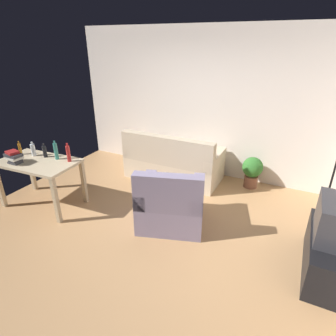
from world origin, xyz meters
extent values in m
cube|color=tan|center=(0.00, 0.00, -0.01)|extent=(5.20, 4.40, 0.02)
cube|color=silver|center=(0.00, 2.20, 1.35)|extent=(5.20, 0.10, 2.70)
cube|color=beige|center=(-0.34, 1.65, 0.20)|extent=(1.76, 0.84, 0.40)
cube|color=#C0AD91|center=(-0.34, 1.31, 0.66)|extent=(1.76, 0.16, 0.52)
cube|color=#C8B597|center=(0.46, 1.65, 0.51)|extent=(0.16, 0.84, 0.22)
cube|color=#C8B597|center=(-1.14, 1.65, 0.51)|extent=(0.16, 0.84, 0.22)
cube|color=black|center=(2.25, 0.19, 0.24)|extent=(0.44, 1.10, 0.48)
cylinder|color=black|center=(2.25, 1.42, 0.01)|extent=(0.26, 0.26, 0.03)
cylinder|color=black|center=(2.25, 1.42, 0.87)|extent=(0.03, 0.03, 1.68)
cube|color=#C6B28E|center=(-1.79, -0.17, 0.74)|extent=(1.24, 0.78, 0.04)
cube|color=tan|center=(-2.32, -0.52, 0.36)|extent=(0.06, 0.06, 0.72)
cube|color=tan|center=(-1.21, -0.44, 0.36)|extent=(0.06, 0.06, 0.72)
cube|color=tan|center=(-2.37, 0.10, 0.36)|extent=(0.06, 0.06, 0.72)
cube|color=tan|center=(-1.25, 0.17, 0.36)|extent=(0.06, 0.06, 0.72)
cylinder|color=brown|center=(1.08, 1.90, 0.11)|extent=(0.24, 0.24, 0.22)
sphere|color=#2D6B28|center=(1.08, 1.90, 0.39)|extent=(0.36, 0.36, 0.36)
cube|color=gray|center=(0.26, 0.30, 0.20)|extent=(1.11, 1.07, 0.40)
cube|color=slate|center=(0.36, -0.03, 0.66)|extent=(0.91, 0.43, 0.52)
cube|color=gray|center=(0.61, 0.41, 0.51)|extent=(0.41, 0.85, 0.22)
cube|color=gray|center=(-0.10, 0.19, 0.51)|extent=(0.41, 0.85, 0.22)
cylinder|color=#9E6019|center=(-2.25, -0.09, 0.85)|extent=(0.04, 0.04, 0.18)
cylinder|color=#9E6019|center=(-2.25, -0.09, 0.96)|extent=(0.02, 0.02, 0.04)
cylinder|color=silver|center=(-2.01, -0.04, 0.85)|extent=(0.07, 0.07, 0.19)
cylinder|color=silver|center=(-2.01, -0.04, 0.97)|extent=(0.03, 0.03, 0.04)
cylinder|color=black|center=(-1.80, 0.00, 0.85)|extent=(0.06, 0.06, 0.19)
cylinder|color=black|center=(-1.80, 0.00, 0.97)|extent=(0.03, 0.03, 0.04)
cylinder|color=teal|center=(-1.57, 0.02, 0.89)|extent=(0.06, 0.06, 0.26)
cylinder|color=teal|center=(-1.57, 0.02, 1.04)|extent=(0.03, 0.03, 0.04)
cylinder|color=#AD2323|center=(-1.34, 0.04, 0.88)|extent=(0.06, 0.06, 0.25)
cylinder|color=#AD2323|center=(-1.34, 0.04, 1.03)|extent=(0.03, 0.03, 0.04)
cube|color=#333338|center=(-2.01, -0.37, 0.77)|extent=(0.19, 0.14, 0.03)
cube|color=#333338|center=(-2.01, -0.37, 0.81)|extent=(0.20, 0.15, 0.04)
cube|color=beige|center=(-2.01, -0.37, 0.85)|extent=(0.23, 0.19, 0.04)
cube|color=#333338|center=(-2.02, -0.38, 0.89)|extent=(0.25, 0.16, 0.04)
cube|color=maroon|center=(-2.03, -0.37, 0.93)|extent=(0.20, 0.17, 0.04)
camera|label=1|loc=(1.72, -2.77, 2.43)|focal=29.70mm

